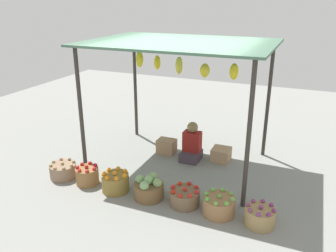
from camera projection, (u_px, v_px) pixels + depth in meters
The scene contains 12 objects.
ground_plane at pixel (179, 163), 6.77m from camera, with size 14.00×14.00×0.00m, color gray.
market_stall_structure at pixel (180, 53), 6.04m from camera, with size 3.20×2.32×2.32m.
vendor_person at pixel (192, 146), 6.81m from camera, with size 0.36×0.44×0.78m.
basket_potatoes at pixel (63, 171), 6.19m from camera, with size 0.47×0.47×0.30m.
basket_red_apples at pixel (87, 175), 5.98m from camera, with size 0.39×0.39×0.35m.
basket_oranges at pixel (115, 182), 5.75m from camera, with size 0.45×0.45×0.36m.
basket_cabbages at pixel (149, 188), 5.55m from camera, with size 0.49×0.49×0.39m.
basket_red_tomatoes at pixel (185, 197), 5.38m from camera, with size 0.47×0.47×0.30m.
basket_green_apples at pixel (219, 205), 5.13m from camera, with size 0.48×0.48×0.34m.
basket_purple_onions at pixel (260, 216), 4.90m from camera, with size 0.43×0.43×0.32m.
wooden_crate_near_vendor at pixel (167, 146), 7.15m from camera, with size 0.36×0.28×0.29m, color #A17D5A.
wooden_crate_stacked_rear at pixel (221, 154), 6.83m from camera, with size 0.35×0.36×0.25m, color tan.
Camera 1 is at (2.18, -5.70, 3.04)m, focal length 37.14 mm.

